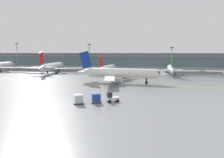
% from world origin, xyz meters
% --- Properties ---
extents(ground_plane, '(400.00, 400.00, 0.00)m').
position_xyz_m(ground_plane, '(0.00, 0.00, 0.00)').
color(ground_plane, gray).
extents(taxiway_centreline_stripe, '(109.67, 9.30, 0.01)m').
position_xyz_m(taxiway_centreline_stripe, '(5.00, 31.01, 0.00)').
color(taxiway_centreline_stripe, yellow).
rests_on(taxiway_centreline_stripe, ground_plane).
extents(terminal_concourse, '(187.77, 11.00, 9.60)m').
position_xyz_m(terminal_concourse, '(0.00, 83.35, 4.92)').
color(terminal_concourse, '#B2B7BC').
rests_on(terminal_concourse, ground_plane).
extents(gate_airplane_1, '(29.35, 31.70, 10.49)m').
position_xyz_m(gate_airplane_1, '(-33.78, 60.90, 3.15)').
color(gate_airplane_1, silver).
rests_on(gate_airplane_1, ground_plane).
extents(gate_airplane_2, '(24.07, 25.93, 8.59)m').
position_xyz_m(gate_airplane_2, '(-6.62, 62.97, 2.57)').
color(gate_airplane_2, white).
rests_on(gate_airplane_2, ground_plane).
extents(gate_airplane_3, '(24.98, 26.77, 8.90)m').
position_xyz_m(gate_airplane_3, '(22.17, 63.26, 2.67)').
color(gate_airplane_3, white).
rests_on(gate_airplane_3, ground_plane).
extents(taxiing_regional_jet, '(32.32, 29.95, 10.70)m').
position_xyz_m(taxiing_regional_jet, '(4.59, 33.04, 3.21)').
color(taxiing_regional_jet, white).
rests_on(taxiing_regional_jet, ground_plane).
extents(baggage_tug, '(2.95, 2.51, 2.10)m').
position_xyz_m(baggage_tug, '(7.38, 4.37, 0.89)').
color(baggage_tug, silver).
rests_on(baggage_tug, ground_plane).
extents(cargo_dolly_lead, '(2.61, 2.40, 1.94)m').
position_xyz_m(cargo_dolly_lead, '(4.41, 2.79, 1.05)').
color(cargo_dolly_lead, '#595B60').
rests_on(cargo_dolly_lead, ground_plane).
extents(cargo_dolly_trailing, '(2.61, 2.40, 1.94)m').
position_xyz_m(cargo_dolly_trailing, '(1.25, 1.10, 1.05)').
color(cargo_dolly_trailing, '#595B60').
rests_on(cargo_dolly_trailing, ground_plane).
extents(apron_light_mast_0, '(1.80, 0.36, 15.17)m').
position_xyz_m(apron_light_mast_0, '(-62.31, 74.71, 8.28)').
color(apron_light_mast_0, gray).
rests_on(apron_light_mast_0, ground_plane).
extents(apron_light_mast_1, '(1.80, 0.36, 14.32)m').
position_xyz_m(apron_light_mast_1, '(-19.45, 74.93, 7.85)').
color(apron_light_mast_1, gray).
rests_on(apron_light_mast_1, ground_plane).
extents(apron_light_mast_2, '(1.80, 0.36, 12.55)m').
position_xyz_m(apron_light_mast_2, '(23.03, 75.49, 6.95)').
color(apron_light_mast_2, gray).
rests_on(apron_light_mast_2, ground_plane).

